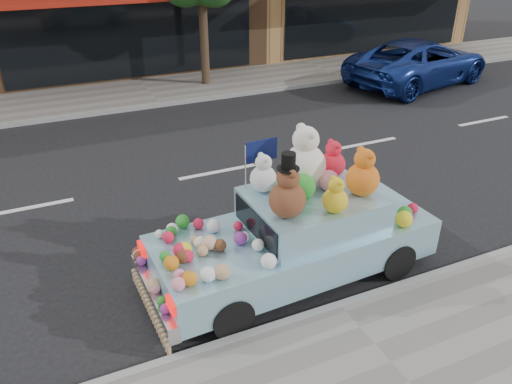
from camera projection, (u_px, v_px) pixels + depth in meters
ground at (218, 172)px, 11.18m from camera, size 120.00×120.00×0.00m
far_sidewalk at (149, 92)px, 16.37m from camera, size 60.00×3.00×0.12m
near_kerb at (339, 307)px, 7.13m from camera, size 60.00×0.12×0.13m
far_kerb at (160, 105)px, 15.16m from camera, size 60.00×0.12×0.13m
car_blue at (419, 62)px, 16.99m from camera, size 5.92×3.71×1.53m
art_car at (296, 230)px, 7.55m from camera, size 4.55×1.94×2.31m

